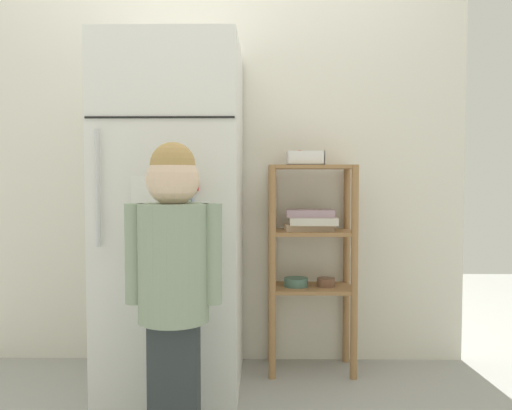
# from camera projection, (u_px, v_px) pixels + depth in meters

# --- Properties ---
(ground_plane) EXTENTS (6.00, 6.00, 0.00)m
(ground_plane) POSITION_uv_depth(u_px,v_px,m) (204.00, 384.00, 2.52)
(ground_plane) COLOR #999993
(kitchen_wall_back) EXTENTS (2.74, 0.03, 2.13)m
(kitchen_wall_back) POSITION_uv_depth(u_px,v_px,m) (211.00, 166.00, 2.85)
(kitchen_wall_back) COLOR silver
(kitchen_wall_back) RESTS_ON ground
(refrigerator) EXTENTS (0.63, 0.69, 1.63)m
(refrigerator) POSITION_uv_depth(u_px,v_px,m) (174.00, 216.00, 2.50)
(refrigerator) COLOR white
(refrigerator) RESTS_ON ground
(child_standing) EXTENTS (0.36, 0.27, 1.13)m
(child_standing) POSITION_uv_depth(u_px,v_px,m) (174.00, 262.00, 1.94)
(child_standing) COLOR #31383A
(child_standing) RESTS_ON ground
(pantry_shelf_unit) EXTENTS (0.44, 0.28, 1.06)m
(pantry_shelf_unit) POSITION_uv_depth(u_px,v_px,m) (311.00, 243.00, 2.69)
(pantry_shelf_unit) COLOR #9E7247
(pantry_shelf_unit) RESTS_ON ground
(fruit_bin) EXTENTS (0.19, 0.17, 0.08)m
(fruit_bin) POSITION_uv_depth(u_px,v_px,m) (303.00, 159.00, 2.67)
(fruit_bin) COLOR white
(fruit_bin) RESTS_ON pantry_shelf_unit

